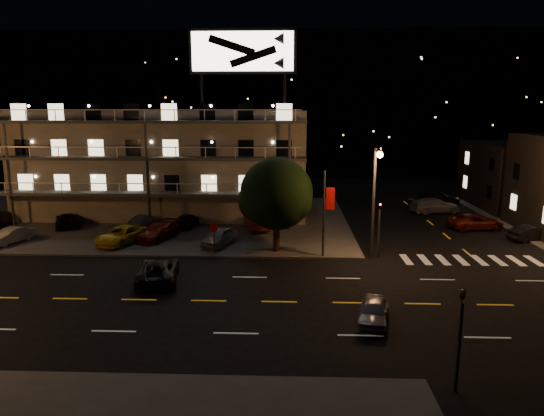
{
  "coord_description": "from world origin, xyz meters",
  "views": [
    {
      "loc": [
        2.56,
        -25.67,
        10.64
      ],
      "look_at": [
        1.3,
        8.0,
        3.77
      ],
      "focal_mm": 32.0,
      "sensor_mm": 36.0,
      "label": 1
    }
  ],
  "objects_px": {
    "side_car_0": "(532,233)",
    "road_car_west": "(158,270)",
    "lot_car_4": "(219,236)",
    "lot_car_2": "(121,235)",
    "road_car_east": "(374,311)",
    "lot_car_7": "(144,221)",
    "tree": "(276,196)"
  },
  "relations": [
    {
      "from": "side_car_0",
      "to": "road_car_west",
      "type": "height_order",
      "value": "road_car_west"
    },
    {
      "from": "lot_car_4",
      "to": "road_car_west",
      "type": "height_order",
      "value": "lot_car_4"
    },
    {
      "from": "lot_car_2",
      "to": "lot_car_4",
      "type": "bearing_deg",
      "value": 16.9
    },
    {
      "from": "road_car_east",
      "to": "lot_car_2",
      "type": "bearing_deg",
      "value": 155.86
    },
    {
      "from": "lot_car_7",
      "to": "road_car_west",
      "type": "xyz_separation_m",
      "value": [
        4.9,
        -13.18,
        -0.05
      ]
    },
    {
      "from": "lot_car_2",
      "to": "road_car_east",
      "type": "relative_size",
      "value": 1.34
    },
    {
      "from": "lot_car_2",
      "to": "side_car_0",
      "type": "bearing_deg",
      "value": 22.7
    },
    {
      "from": "lot_car_4",
      "to": "road_car_west",
      "type": "distance_m",
      "value": 8.36
    },
    {
      "from": "lot_car_7",
      "to": "road_car_east",
      "type": "bearing_deg",
      "value": 143.82
    },
    {
      "from": "side_car_0",
      "to": "road_car_east",
      "type": "bearing_deg",
      "value": 120.66
    },
    {
      "from": "tree",
      "to": "side_car_0",
      "type": "height_order",
      "value": "tree"
    },
    {
      "from": "lot_car_4",
      "to": "side_car_0",
      "type": "relative_size",
      "value": 1.04
    },
    {
      "from": "lot_car_2",
      "to": "side_car_0",
      "type": "xyz_separation_m",
      "value": [
        33.38,
        2.52,
        -0.18
      ]
    },
    {
      "from": "road_car_west",
      "to": "lot_car_7",
      "type": "bearing_deg",
      "value": -79.15
    },
    {
      "from": "side_car_0",
      "to": "road_car_east",
      "type": "height_order",
      "value": "side_car_0"
    },
    {
      "from": "road_car_east",
      "to": "lot_car_7",
      "type": "bearing_deg",
      "value": 146.47
    },
    {
      "from": "lot_car_4",
      "to": "lot_car_7",
      "type": "relative_size",
      "value": 0.95
    },
    {
      "from": "lot_car_2",
      "to": "lot_car_4",
      "type": "xyz_separation_m",
      "value": [
        7.88,
        -0.2,
        0.02
      ]
    },
    {
      "from": "side_car_0",
      "to": "road_car_east",
      "type": "distance_m",
      "value": 22.57
    },
    {
      "from": "tree",
      "to": "road_car_east",
      "type": "distance_m",
      "value": 13.75
    },
    {
      "from": "lot_car_2",
      "to": "tree",
      "type": "bearing_deg",
      "value": 11.09
    },
    {
      "from": "road_car_west",
      "to": "side_car_0",
      "type": "bearing_deg",
      "value": -168.89
    },
    {
      "from": "road_car_east",
      "to": "road_car_west",
      "type": "distance_m",
      "value": 13.72
    },
    {
      "from": "lot_car_2",
      "to": "road_car_east",
      "type": "xyz_separation_m",
      "value": [
        17.69,
        -13.7,
        -0.21
      ]
    },
    {
      "from": "lot_car_2",
      "to": "lot_car_7",
      "type": "height_order",
      "value": "lot_car_2"
    },
    {
      "from": "side_car_0",
      "to": "road_car_east",
      "type": "xyz_separation_m",
      "value": [
        -15.69,
        -16.22,
        -0.03
      ]
    },
    {
      "from": "side_car_0",
      "to": "lot_car_2",
      "type": "bearing_deg",
      "value": 79.04
    },
    {
      "from": "tree",
      "to": "lot_car_4",
      "type": "bearing_deg",
      "value": 162.88
    },
    {
      "from": "side_car_0",
      "to": "road_car_west",
      "type": "bearing_deg",
      "value": 95.36
    },
    {
      "from": "tree",
      "to": "side_car_0",
      "type": "bearing_deg",
      "value": 11.04
    },
    {
      "from": "lot_car_7",
      "to": "road_car_west",
      "type": "height_order",
      "value": "road_car_west"
    },
    {
      "from": "road_car_east",
      "to": "road_car_west",
      "type": "bearing_deg",
      "value": 169.56
    }
  ]
}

